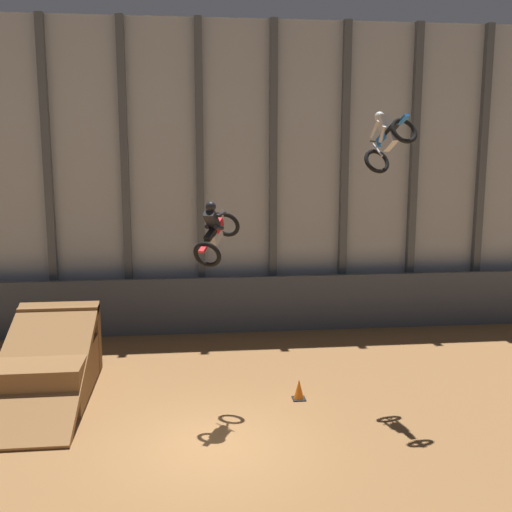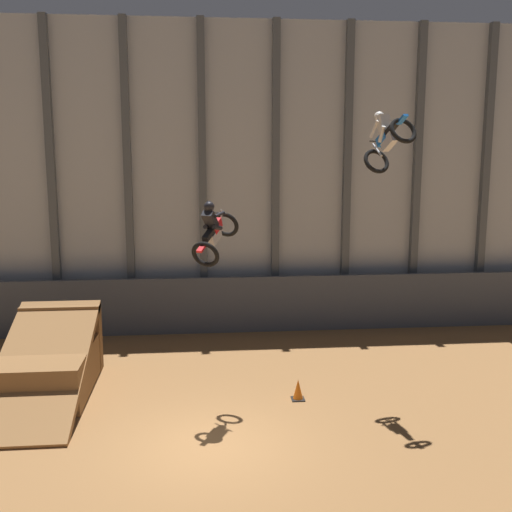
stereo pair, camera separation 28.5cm
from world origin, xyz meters
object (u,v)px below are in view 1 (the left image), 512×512
object	(u,v)px
dirt_ramp	(50,365)
traffic_cone_near_ramp	(299,390)
rider_bike_left_air	(215,232)
rider_bike_right_air	(388,139)

from	to	relation	value
dirt_ramp	traffic_cone_near_ramp	distance (m)	7.12
dirt_ramp	traffic_cone_near_ramp	bearing A→B (deg)	-11.44
rider_bike_left_air	dirt_ramp	bearing A→B (deg)	-175.74
dirt_ramp	rider_bike_right_air	size ratio (longest dim) A/B	3.02
dirt_ramp	rider_bike_right_air	world-z (taller)	rider_bike_right_air
rider_bike_right_air	traffic_cone_near_ramp	world-z (taller)	rider_bike_right_air
rider_bike_left_air	traffic_cone_near_ramp	bearing A→B (deg)	36.50
traffic_cone_near_ramp	rider_bike_right_air	bearing A→B (deg)	-5.79
rider_bike_left_air	rider_bike_right_air	distance (m)	5.04
traffic_cone_near_ramp	dirt_ramp	bearing A→B (deg)	168.56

